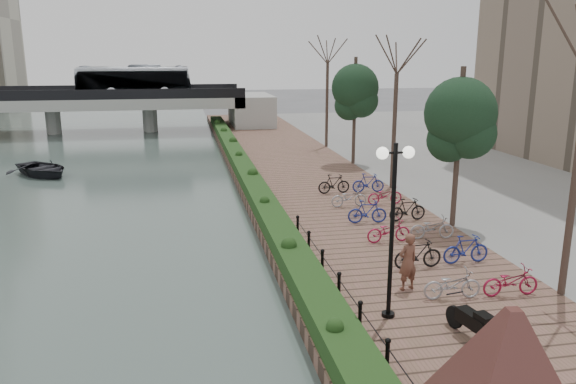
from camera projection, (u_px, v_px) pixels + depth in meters
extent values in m
plane|color=#59595B|center=(316.00, 372.00, 13.53)|extent=(220.00, 220.00, 0.00)
cube|color=brown|center=(313.00, 189.00, 30.89)|extent=(8.00, 75.00, 0.50)
cube|color=slate|center=(571.00, 177.00, 33.77)|extent=(24.00, 75.00, 0.50)
cube|color=#213D16|center=(246.00, 172.00, 32.53)|extent=(1.10, 56.00, 0.60)
cylinder|color=black|center=(387.00, 356.00, 12.63)|extent=(0.10, 0.10, 0.70)
cylinder|color=black|center=(360.00, 316.00, 14.53)|extent=(0.10, 0.10, 0.70)
cylinder|color=black|center=(339.00, 286.00, 16.44)|extent=(0.10, 0.10, 0.70)
cylinder|color=black|center=(322.00, 262.00, 18.35)|extent=(0.10, 0.10, 0.70)
cylinder|color=black|center=(309.00, 242.00, 20.26)|extent=(0.10, 0.10, 0.70)
cylinder|color=black|center=(298.00, 226.00, 22.17)|extent=(0.10, 0.10, 0.70)
pyramid|color=#461F1E|center=(507.00, 383.00, 9.47)|extent=(5.54, 5.54, 2.70)
cylinder|color=black|center=(392.00, 233.00, 14.75)|extent=(0.12, 0.12, 4.77)
cylinder|color=black|center=(396.00, 153.00, 14.24)|extent=(0.70, 0.06, 0.06)
sphere|color=white|center=(382.00, 153.00, 14.18)|extent=(0.32, 0.32, 0.32)
sphere|color=white|center=(409.00, 152.00, 14.31)|extent=(0.32, 0.32, 0.32)
imported|color=brown|center=(408.00, 262.00, 16.86)|extent=(0.74, 0.58, 1.78)
imported|color=#9D9CA0|center=(453.00, 285.00, 16.22)|extent=(0.60, 1.71, 0.90)
imported|color=black|center=(417.00, 253.00, 18.69)|extent=(0.47, 1.66, 1.00)
imported|color=#9E1739|center=(389.00, 231.00, 21.18)|extent=(0.60, 1.72, 0.90)
imported|color=navy|center=(367.00, 212.00, 23.65)|extent=(0.47, 1.66, 1.00)
imported|color=#9D9CA0|center=(349.00, 198.00, 26.14)|extent=(0.60, 1.71, 0.90)
imported|color=black|center=(335.00, 184.00, 28.61)|extent=(0.47, 1.66, 1.00)
imported|color=#9E1739|center=(510.00, 281.00, 16.54)|extent=(0.60, 1.71, 0.90)
imported|color=navy|center=(467.00, 250.00, 19.01)|extent=(0.47, 1.66, 1.00)
imported|color=#9D9CA0|center=(434.00, 229.00, 21.50)|extent=(0.60, 1.72, 0.90)
imported|color=black|center=(407.00, 209.00, 23.97)|extent=(0.47, 1.66, 1.00)
imported|color=#9E1739|center=(386.00, 196.00, 26.46)|extent=(0.60, 1.71, 0.90)
imported|color=navy|center=(368.00, 183.00, 28.93)|extent=(0.47, 1.66, 1.00)
cube|color=#ABABA6|center=(51.00, 103.00, 53.05)|extent=(36.00, 8.00, 1.00)
cube|color=black|center=(41.00, 95.00, 49.10)|extent=(36.00, 0.15, 0.90)
cube|color=black|center=(59.00, 90.00, 56.54)|extent=(36.00, 0.15, 0.90)
cylinder|color=#ABABA6|center=(53.00, 121.00, 53.47)|extent=(1.40, 1.40, 2.50)
cylinder|color=#ABABA6|center=(150.00, 119.00, 55.09)|extent=(1.40, 1.40, 2.50)
imported|color=white|center=(134.00, 80.00, 53.96)|extent=(2.52, 10.77, 3.00)
imported|color=black|center=(42.00, 168.00, 35.13)|extent=(5.43, 5.57, 0.94)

